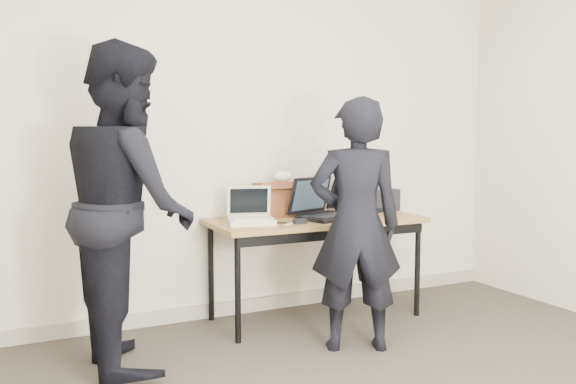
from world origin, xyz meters
TOP-DOWN VIEW (x-y plane):
  - room at (0.00, 0.00)m, footprint 4.60×4.60m
  - desk at (0.46, 1.89)m, footprint 1.51×0.68m
  - laptop_beige at (-0.04, 1.89)m, footprint 0.37×0.36m
  - laptop_center at (0.50, 1.88)m, footprint 0.46×0.45m
  - laptop_right at (0.93, 2.09)m, footprint 0.48×0.47m
  - leather_satchel at (0.28, 2.11)m, footprint 0.36×0.18m
  - tissue at (0.31, 2.12)m, footprint 0.14×0.11m
  - equipment_box at (1.09, 2.08)m, footprint 0.29×0.25m
  - power_brick at (0.24, 1.72)m, footprint 0.09×0.06m
  - cables at (0.51, 1.89)m, footprint 1.15×0.45m
  - person_typist at (0.38, 1.24)m, footprint 0.66×0.56m
  - person_observer at (-0.91, 1.62)m, footprint 0.73×0.92m
  - baseboard at (0.00, 2.23)m, footprint 4.50×0.03m

SIDE VIEW (x-z plane):
  - baseboard at x=0.00m, z-range 0.00..0.10m
  - desk at x=0.46m, z-range 0.30..1.02m
  - cables at x=0.51m, z-range 0.72..0.73m
  - power_brick at x=0.24m, z-range 0.72..0.75m
  - laptop_beige at x=-0.04m, z-range 0.65..0.89m
  - person_typist at x=0.38m, z-range 0.00..1.54m
  - laptop_right at x=0.93m, z-range 0.65..0.92m
  - laptop_center at x=0.50m, z-range 0.64..0.93m
  - equipment_box at x=1.09m, z-range 0.72..0.89m
  - leather_satchel at x=0.28m, z-range 0.72..0.97m
  - person_observer at x=-0.91m, z-range 0.00..1.83m
  - tissue at x=0.31m, z-range 0.97..1.04m
  - room at x=0.00m, z-range -0.05..2.75m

